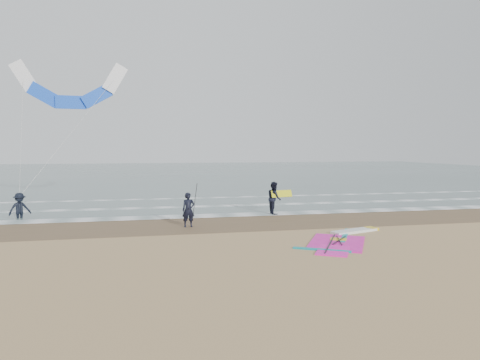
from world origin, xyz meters
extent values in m
plane|color=tan|center=(0.00, 0.00, 0.00)|extent=(120.00, 120.00, 0.00)
cube|color=#47605E|center=(0.00, 48.00, 0.01)|extent=(120.00, 80.00, 0.02)
cube|color=brown|center=(0.00, 6.00, 0.00)|extent=(120.00, 5.00, 0.01)
cube|color=white|center=(0.00, 8.20, 0.03)|extent=(120.00, 1.20, 0.02)
cube|color=white|center=(0.00, 12.00, 0.03)|extent=(120.00, 0.70, 0.02)
cube|color=white|center=(0.00, 16.50, 0.03)|extent=(120.00, 0.50, 0.01)
cube|color=white|center=(3.76, 2.52, 0.05)|extent=(2.35, 1.25, 0.11)
cube|color=yellow|center=(4.76, 2.84, 0.06)|extent=(0.56, 0.65, 0.12)
cube|color=#FF20B5|center=(2.11, 0.69, 0.02)|extent=(3.21, 3.54, 0.04)
cube|color=#FF20B5|center=(1.42, -0.50, 0.02)|extent=(1.77, 1.98, 0.04)
cube|color=#0C8C99|center=(3.02, 1.88, 0.02)|extent=(1.64, 2.64, 0.05)
cube|color=#0C8C99|center=(1.06, -0.32, 0.02)|extent=(1.92, 1.23, 0.05)
cube|color=yellow|center=(2.38, 1.15, 0.02)|extent=(0.83, 0.80, 0.05)
cylinder|color=black|center=(1.74, 0.51, 0.05)|extent=(1.70, 2.88, 0.05)
cylinder|color=black|center=(2.29, 0.87, 0.06)|extent=(1.13, 1.25, 0.04)
cylinder|color=black|center=(2.29, 0.87, 0.06)|extent=(0.54, 1.58, 0.04)
imported|color=black|center=(-3.30, 5.23, 0.81)|extent=(0.63, 0.44, 1.63)
imported|color=black|center=(1.73, 8.11, 0.91)|extent=(0.71, 0.90, 1.83)
imported|color=black|center=(-11.79, 9.50, 0.85)|extent=(1.27, 1.12, 1.71)
cylinder|color=black|center=(-3.00, 5.23, 1.19)|extent=(0.17, 0.86, 1.82)
cube|color=yellow|center=(2.13, 8.01, 1.16)|extent=(1.30, 0.51, 0.39)
cube|color=white|center=(-12.15, 12.52, 7.90)|extent=(1.54, 0.27, 1.89)
cube|color=blue|center=(-11.07, 12.52, 6.81)|extent=(1.89, 0.31, 1.54)
cube|color=blue|center=(-9.59, 12.52, 6.42)|extent=(1.73, 0.30, 0.78)
cube|color=blue|center=(-8.11, 12.52, 6.81)|extent=(1.89, 0.31, 1.54)
cube|color=white|center=(-7.03, 12.52, 7.90)|extent=(1.54, 0.27, 1.89)
cylinder|color=beige|center=(-11.97, 11.01, 4.51)|extent=(0.38, 3.03, 6.77)
cylinder|color=beige|center=(-9.41, 11.01, 4.51)|extent=(4.78, 3.04, 6.78)
camera|label=1|loc=(-4.99, -14.69, 3.74)|focal=32.00mm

